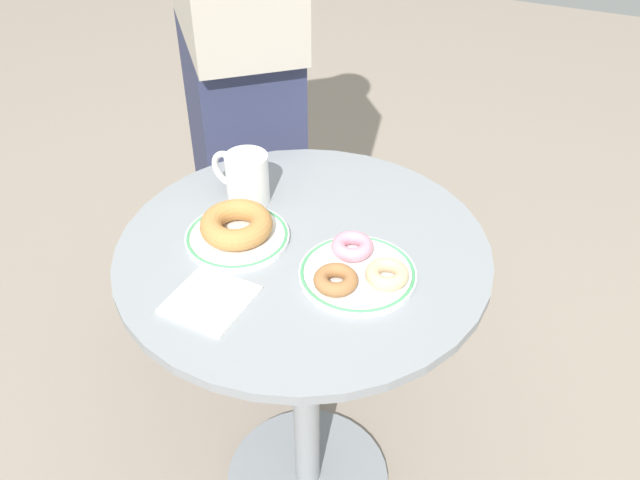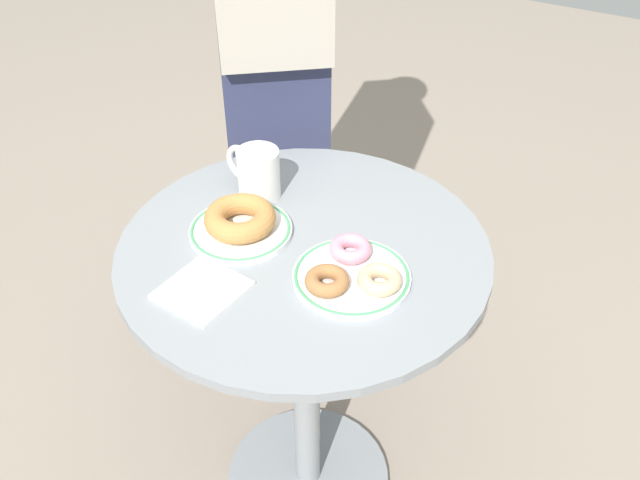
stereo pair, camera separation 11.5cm
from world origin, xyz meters
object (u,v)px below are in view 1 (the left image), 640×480
Objects in this scene: coffee_mug at (246,178)px; donut_glazed at (387,274)px; cafe_table at (305,347)px; donut_cinnamon at (336,280)px; person_figure at (237,62)px; donut_pink_frosted at (352,246)px; plate_left at (237,237)px; donut_old_fashioned at (236,224)px; plate_right at (358,274)px; paper_napkin at (210,300)px.

donut_glazed is at bearing -22.20° from coffee_mug.
donut_cinnamon is at bearing -41.89° from cafe_table.
coffee_mug is 0.07× the size of person_figure.
cafe_table is 10.20× the size of donut_pink_frosted.
donut_glazed is 0.04× the size of person_figure.
plate_left is 1.49× the size of coffee_mug.
plate_left is at bearing 177.12° from donut_glazed.
cafe_table is at bearing -30.19° from coffee_mug.
coffee_mug reaches higher than donut_old_fashioned.
donut_glazed is 0.08m from donut_cinnamon.
plate_right is 0.05m from donut_pink_frosted.
donut_old_fashioned is (-0.23, 0.01, 0.02)m from plate_right.
paper_napkin is at bearing -74.70° from coffee_mug.
donut_cinnamon is 0.58× the size of paper_napkin.
donut_old_fashioned is 1.78× the size of donut_cinnamon.
plate_left is at bearing -171.17° from donut_pink_frosted.
donut_glazed is 0.09m from donut_pink_frosted.
coffee_mug reaches higher than plate_right.
coffee_mug reaches higher than donut_pink_frosted.
donut_glazed is (0.28, -0.02, -0.01)m from donut_old_fashioned.
donut_old_fashioned is (-0.11, -0.02, 0.28)m from cafe_table.
donut_pink_frosted and donut_cinnamon have the same top height.
plate_left is 0.13m from coffee_mug.
donut_pink_frosted is (0.20, 0.03, 0.02)m from plate_left.
plate_left is 0.11× the size of person_figure.
donut_glazed reaches higher than paper_napkin.
plate_right is at bearing -59.18° from donut_pink_frosted.
donut_glazed reaches higher than cafe_table.
donut_old_fashioned reaches higher than plate_right.
plate_left is at bearing 102.16° from paper_napkin.
donut_pink_frosted is 0.26m from coffee_mug.
plate_left is at bearing -62.84° from person_figure.
cafe_table is 0.31m from donut_old_fashioned.
paper_napkin is at bearing -66.33° from person_figure.
cafe_table is 0.28m from plate_left.
person_figure is (-0.27, 0.61, 0.10)m from paper_napkin.
coffee_mug is at bearing 109.17° from donut_old_fashioned.
plate_right is at bearing -25.45° from coffee_mug.
donut_old_fashioned is at bearing -62.84° from person_figure.
paper_napkin reaches higher than cafe_table.
coffee_mug reaches higher than donut_glazed.
cafe_table is 5.74× the size of donut_old_fashioned.
donut_pink_frosted is (0.09, 0.01, 0.28)m from cafe_table.
person_figure reaches higher than plate_left.
donut_cinnamon reaches higher than paper_napkin.
coffee_mug is (-0.24, 0.08, 0.02)m from donut_pink_frosted.
donut_old_fashioned is at bearing 102.41° from paper_napkin.
coffee_mug is at bearing 160.78° from donut_pink_frosted.
cafe_table is 3.98× the size of plate_left.
paper_napkin is at bearing -77.84° from plate_left.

